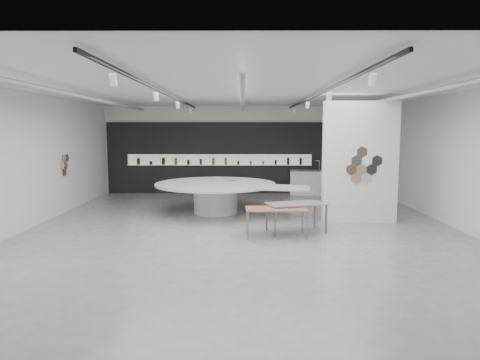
{
  "coord_description": "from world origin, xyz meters",
  "views": [
    {
      "loc": [
        -0.0,
        -11.71,
        2.74
      ],
      "look_at": [
        -0.08,
        1.2,
        1.24
      ],
      "focal_mm": 32.0,
      "sensor_mm": 36.0,
      "label": 1
    }
  ],
  "objects_px": {
    "display_island": "(218,194)",
    "sample_table_stone": "(296,206)",
    "partition_column": "(360,162)",
    "sample_table_wood": "(276,210)",
    "kitchen_counter": "(311,182)"
  },
  "relations": [
    {
      "from": "sample_table_stone",
      "to": "partition_column",
      "type": "bearing_deg",
      "value": 32.77
    },
    {
      "from": "sample_table_stone",
      "to": "display_island",
      "type": "bearing_deg",
      "value": 130.8
    },
    {
      "from": "sample_table_stone",
      "to": "kitchen_counter",
      "type": "xyz_separation_m",
      "value": [
        1.51,
        6.87,
        -0.2
      ]
    },
    {
      "from": "display_island",
      "to": "sample_table_stone",
      "type": "xyz_separation_m",
      "value": [
        2.27,
        -2.63,
        0.06
      ]
    },
    {
      "from": "display_island",
      "to": "partition_column",
      "type": "bearing_deg",
      "value": -7.58
    },
    {
      "from": "partition_column",
      "to": "display_island",
      "type": "relative_size",
      "value": 0.67
    },
    {
      "from": "sample_table_wood",
      "to": "display_island",
      "type": "bearing_deg",
      "value": 118.45
    },
    {
      "from": "sample_table_stone",
      "to": "kitchen_counter",
      "type": "height_order",
      "value": "kitchen_counter"
    },
    {
      "from": "display_island",
      "to": "sample_table_wood",
      "type": "bearing_deg",
      "value": -52.18
    },
    {
      "from": "sample_table_wood",
      "to": "sample_table_stone",
      "type": "distance_m",
      "value": 0.76
    },
    {
      "from": "partition_column",
      "to": "kitchen_counter",
      "type": "height_order",
      "value": "partition_column"
    },
    {
      "from": "sample_table_stone",
      "to": "kitchen_counter",
      "type": "distance_m",
      "value": 7.03
    },
    {
      "from": "kitchen_counter",
      "to": "partition_column",
      "type": "bearing_deg",
      "value": -79.53
    },
    {
      "from": "sample_table_wood",
      "to": "partition_column",
      "type": "bearing_deg",
      "value": 34.61
    },
    {
      "from": "partition_column",
      "to": "sample_table_wood",
      "type": "bearing_deg",
      "value": -145.39
    }
  ]
}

